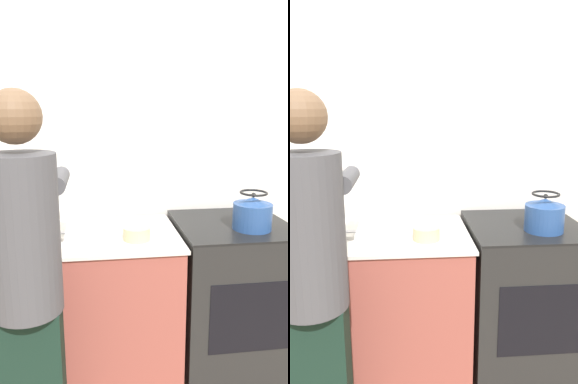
% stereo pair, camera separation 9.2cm
% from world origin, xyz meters
% --- Properties ---
extents(wall_back, '(8.00, 0.05, 2.60)m').
position_xyz_m(wall_back, '(0.00, 0.72, 1.30)').
color(wall_back, white).
rests_on(wall_back, ground_plane).
extents(counter, '(1.72, 0.64, 0.88)m').
position_xyz_m(counter, '(-0.34, 0.31, 0.44)').
color(counter, '#9E4C42').
rests_on(counter, ground_plane).
extents(oven, '(0.64, 0.65, 0.91)m').
position_xyz_m(oven, '(0.86, 0.32, 0.45)').
color(oven, black).
rests_on(oven, ground_plane).
extents(person, '(0.32, 0.57, 1.63)m').
position_xyz_m(person, '(-0.21, -0.22, 0.90)').
color(person, black).
rests_on(person, ground_plane).
extents(cutting_board, '(0.40, 0.21, 0.02)m').
position_xyz_m(cutting_board, '(-0.16, 0.32, 0.89)').
color(cutting_board, silver).
rests_on(cutting_board, counter).
extents(knife, '(0.19, 0.04, 0.01)m').
position_xyz_m(knife, '(-0.15, 0.30, 0.90)').
color(knife, silver).
rests_on(knife, cutting_board).
extents(kettle, '(0.21, 0.21, 0.21)m').
position_xyz_m(kettle, '(0.92, 0.21, 0.99)').
color(kettle, '#284C8C').
rests_on(kettle, oven).
extents(bowl_mixing, '(0.14, 0.14, 0.07)m').
position_xyz_m(bowl_mixing, '(0.29, 0.19, 0.91)').
color(bowl_mixing, '#C6B789').
rests_on(bowl_mixing, counter).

